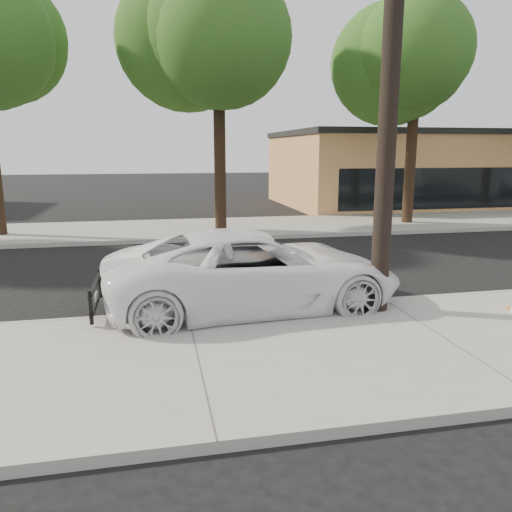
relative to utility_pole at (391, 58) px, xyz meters
name	(u,v)px	position (x,y,z in m)	size (l,w,h in m)	color
ground	(181,289)	(-3.60, 2.70, -4.70)	(120.00, 120.00, 0.00)	black
near_sidewalk	(198,362)	(-3.60, -1.60, -4.62)	(90.00, 4.40, 0.15)	gray
far_sidewalk	(168,230)	(-3.60, 11.20, -4.62)	(90.00, 5.00, 0.15)	gray
curb_near	(187,315)	(-3.60, 0.60, -4.62)	(90.00, 0.12, 0.16)	#9E9B93
building_main	(436,170)	(12.40, 18.70, -2.70)	(18.00, 10.00, 4.00)	#BD754E
utility_pole	(391,58)	(0.00, 0.00, 0.00)	(1.40, 0.34, 9.00)	black
tree_c	(225,42)	(-1.38, 10.34, 2.21)	(4.96, 4.80, 9.55)	black
tree_d	(423,67)	(6.60, 10.65, 1.67)	(4.50, 4.35, 8.75)	black
police_cruiser	(254,270)	(-2.25, 0.90, -3.89)	(2.68, 5.81, 1.62)	white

